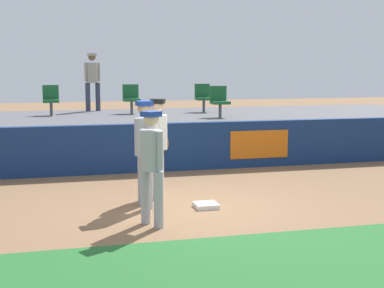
{
  "coord_description": "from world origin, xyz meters",
  "views": [
    {
      "loc": [
        -2.35,
        -9.21,
        2.49
      ],
      "look_at": [
        0.3,
        1.01,
        1.0
      ],
      "focal_mm": 52.08,
      "sensor_mm": 36.0,
      "label": 1
    }
  ],
  "objects_px": {
    "player_coach_visitor": "(152,160)",
    "seat_back_left": "(51,98)",
    "player_runner_visitor": "(145,146)",
    "seat_front_right": "(219,100)",
    "player_fielder_home": "(158,141)",
    "seat_back_center": "(131,97)",
    "seat_back_right": "(203,96)",
    "first_base": "(206,205)",
    "spectator_hooded": "(92,78)"
  },
  "relations": [
    {
      "from": "player_fielder_home",
      "to": "seat_front_right",
      "type": "distance_m",
      "value": 4.71
    },
    {
      "from": "player_runner_visitor",
      "to": "seat_back_center",
      "type": "bearing_deg",
      "value": 164.92
    },
    {
      "from": "seat_back_right",
      "to": "spectator_hooded",
      "type": "bearing_deg",
      "value": 159.14
    },
    {
      "from": "first_base",
      "to": "seat_back_left",
      "type": "bearing_deg",
      "value": 110.59
    },
    {
      "from": "player_coach_visitor",
      "to": "seat_back_center",
      "type": "relative_size",
      "value": 2.14
    },
    {
      "from": "player_fielder_home",
      "to": "seat_back_center",
      "type": "relative_size",
      "value": 2.23
    },
    {
      "from": "player_runner_visitor",
      "to": "player_coach_visitor",
      "type": "relative_size",
      "value": 1.05
    },
    {
      "from": "player_runner_visitor",
      "to": "first_base",
      "type": "bearing_deg",
      "value": 62.26
    },
    {
      "from": "player_runner_visitor",
      "to": "seat_back_left",
      "type": "relative_size",
      "value": 2.24
    },
    {
      "from": "player_runner_visitor",
      "to": "seat_back_right",
      "type": "height_order",
      "value": "seat_back_right"
    },
    {
      "from": "seat_back_right",
      "to": "seat_front_right",
      "type": "bearing_deg",
      "value": -91.71
    },
    {
      "from": "seat_front_right",
      "to": "seat_back_left",
      "type": "bearing_deg",
      "value": 157.61
    },
    {
      "from": "player_runner_visitor",
      "to": "seat_back_center",
      "type": "height_order",
      "value": "seat_back_center"
    },
    {
      "from": "player_coach_visitor",
      "to": "spectator_hooded",
      "type": "relative_size",
      "value": 1.03
    },
    {
      "from": "seat_back_right",
      "to": "spectator_hooded",
      "type": "height_order",
      "value": "spectator_hooded"
    },
    {
      "from": "first_base",
      "to": "spectator_hooded",
      "type": "distance_m",
      "value": 8.41
    },
    {
      "from": "player_runner_visitor",
      "to": "seat_front_right",
      "type": "distance_m",
      "value": 5.49
    },
    {
      "from": "first_base",
      "to": "player_runner_visitor",
      "type": "distance_m",
      "value": 1.51
    },
    {
      "from": "player_runner_visitor",
      "to": "spectator_hooded",
      "type": "height_order",
      "value": "spectator_hooded"
    },
    {
      "from": "player_fielder_home",
      "to": "seat_back_center",
      "type": "bearing_deg",
      "value": -161.16
    },
    {
      "from": "player_coach_visitor",
      "to": "seat_back_right",
      "type": "bearing_deg",
      "value": 130.59
    },
    {
      "from": "first_base",
      "to": "seat_front_right",
      "type": "bearing_deg",
      "value": 70.31
    },
    {
      "from": "player_fielder_home",
      "to": "player_coach_visitor",
      "type": "relative_size",
      "value": 1.04
    },
    {
      "from": "first_base",
      "to": "player_fielder_home",
      "type": "relative_size",
      "value": 0.21
    },
    {
      "from": "player_coach_visitor",
      "to": "seat_back_left",
      "type": "relative_size",
      "value": 2.14
    },
    {
      "from": "player_fielder_home",
      "to": "seat_front_right",
      "type": "bearing_deg",
      "value": 170.61
    },
    {
      "from": "player_fielder_home",
      "to": "player_runner_visitor",
      "type": "height_order",
      "value": "player_runner_visitor"
    },
    {
      "from": "player_runner_visitor",
      "to": "spectator_hooded",
      "type": "xyz_separation_m",
      "value": [
        -0.29,
        7.69,
        1.04
      ]
    },
    {
      "from": "seat_front_right",
      "to": "player_runner_visitor",
      "type": "bearing_deg",
      "value": -121.14
    },
    {
      "from": "player_runner_visitor",
      "to": "seat_back_right",
      "type": "bearing_deg",
      "value": 147.26
    },
    {
      "from": "player_coach_visitor",
      "to": "seat_back_right",
      "type": "distance_m",
      "value": 8.27
    },
    {
      "from": "first_base",
      "to": "seat_back_center",
      "type": "relative_size",
      "value": 0.48
    },
    {
      "from": "player_fielder_home",
      "to": "player_coach_visitor",
      "type": "xyz_separation_m",
      "value": [
        -0.48,
        -1.91,
        -0.04
      ]
    },
    {
      "from": "player_fielder_home",
      "to": "seat_back_right",
      "type": "xyz_separation_m",
      "value": [
        2.5,
        5.79,
        0.5
      ]
    },
    {
      "from": "seat_back_right",
      "to": "seat_back_left",
      "type": "relative_size",
      "value": 1.0
    },
    {
      "from": "first_base",
      "to": "player_coach_visitor",
      "type": "distance_m",
      "value": 1.74
    },
    {
      "from": "player_coach_visitor",
      "to": "spectator_hooded",
      "type": "height_order",
      "value": "spectator_hooded"
    },
    {
      "from": "first_base",
      "to": "seat_back_right",
      "type": "height_order",
      "value": "seat_back_right"
    },
    {
      "from": "seat_back_center",
      "to": "seat_front_right",
      "type": "bearing_deg",
      "value": -40.44
    },
    {
      "from": "seat_back_left",
      "to": "spectator_hooded",
      "type": "xyz_separation_m",
      "value": [
        1.26,
        1.21,
        0.54
      ]
    },
    {
      "from": "player_runner_visitor",
      "to": "seat_back_center",
      "type": "xyz_separation_m",
      "value": [
        0.72,
        6.48,
        0.49
      ]
    },
    {
      "from": "player_coach_visitor",
      "to": "seat_back_right",
      "type": "relative_size",
      "value": 2.14
    },
    {
      "from": "player_runner_visitor",
      "to": "player_coach_visitor",
      "type": "xyz_separation_m",
      "value": [
        -0.1,
        -1.22,
        -0.05
      ]
    },
    {
      "from": "player_fielder_home",
      "to": "player_runner_visitor",
      "type": "relative_size",
      "value": 0.99
    },
    {
      "from": "player_runner_visitor",
      "to": "player_fielder_home",
      "type": "bearing_deg",
      "value": 142.65
    },
    {
      "from": "seat_back_center",
      "to": "player_coach_visitor",
      "type": "bearing_deg",
      "value": -96.05
    },
    {
      "from": "player_fielder_home",
      "to": "spectator_hooded",
      "type": "bearing_deg",
      "value": -152.4
    },
    {
      "from": "player_runner_visitor",
      "to": "seat_front_right",
      "type": "bearing_deg",
      "value": 140.09
    },
    {
      "from": "seat_front_right",
      "to": "seat_back_left",
      "type": "relative_size",
      "value": 1.0
    },
    {
      "from": "player_fielder_home",
      "to": "player_coach_visitor",
      "type": "height_order",
      "value": "player_fielder_home"
    }
  ]
}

